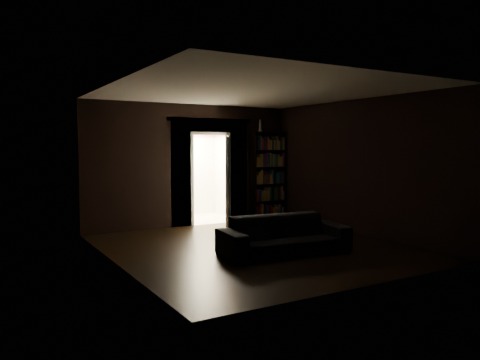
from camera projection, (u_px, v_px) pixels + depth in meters
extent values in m
plane|color=black|center=(255.00, 247.00, 8.48)|extent=(5.50, 5.50, 0.00)
cube|color=black|center=(139.00, 166.00, 10.17)|extent=(2.55, 0.10, 2.80)
cube|color=black|center=(254.00, 164.00, 11.66)|extent=(1.55, 0.10, 2.80)
cube|color=black|center=(209.00, 120.00, 10.97)|extent=(0.90, 0.10, 0.70)
cube|color=black|center=(116.00, 174.00, 7.12)|extent=(0.02, 5.50, 2.80)
cube|color=black|center=(357.00, 167.00, 9.64)|extent=(0.02, 5.50, 2.80)
cube|color=black|center=(369.00, 179.00, 6.01)|extent=(5.00, 0.02, 2.80)
cube|color=beige|center=(255.00, 92.00, 8.28)|extent=(5.00, 5.50, 0.02)
cube|color=white|center=(211.00, 180.00, 11.01)|extent=(1.04, 0.06, 2.17)
cube|color=beige|center=(195.00, 221.00, 11.87)|extent=(2.20, 1.80, 0.10)
cube|color=silver|center=(181.00, 170.00, 12.52)|extent=(2.20, 0.10, 2.40)
cube|color=silver|center=(155.00, 173.00, 11.26)|extent=(0.10, 1.60, 2.40)
cube|color=silver|center=(231.00, 171.00, 12.32)|extent=(0.10, 1.60, 2.40)
cube|color=silver|center=(194.00, 122.00, 11.70)|extent=(2.20, 1.80, 0.10)
cube|color=#BB6571|center=(182.00, 132.00, 12.39)|extent=(2.00, 0.04, 0.26)
imported|color=black|center=(284.00, 229.00, 7.95)|extent=(2.30, 1.19, 0.85)
cube|color=black|center=(267.00, 176.00, 11.64)|extent=(0.96, 0.61, 2.20)
cube|color=silver|center=(167.00, 186.00, 11.84)|extent=(0.91, 0.87, 1.65)
cube|color=white|center=(228.00, 181.00, 10.82)|extent=(0.49, 0.75, 2.05)
cube|color=silver|center=(260.00, 125.00, 11.39)|extent=(0.12, 0.12, 0.29)
cube|color=black|center=(164.00, 149.00, 11.74)|extent=(0.61, 0.32, 0.26)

